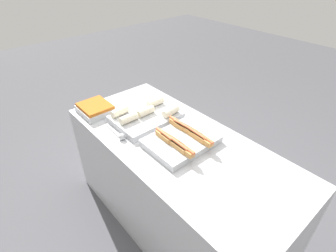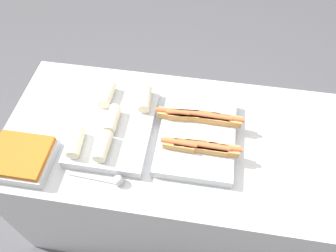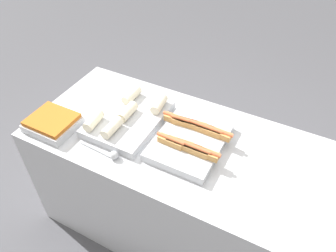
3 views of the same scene
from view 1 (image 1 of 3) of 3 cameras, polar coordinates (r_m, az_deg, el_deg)
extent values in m
plane|color=#4C4C51|center=(2.46, 1.67, -19.33)|extent=(12.00, 12.00, 0.00)
cube|color=#B7BABF|center=(2.13, 1.86, -12.53)|extent=(1.82, 0.81, 0.85)
cube|color=#B7BABF|center=(1.81, 2.85, -3.31)|extent=(0.35, 0.46, 0.05)
cube|color=tan|center=(1.75, 0.39, -2.88)|extent=(0.15, 0.05, 0.04)
cylinder|color=#CC6038|center=(1.74, 0.39, -2.35)|extent=(0.16, 0.03, 0.02)
cube|color=tan|center=(1.72, 1.43, -3.66)|extent=(0.15, 0.05, 0.04)
cylinder|color=#CC6038|center=(1.71, 1.44, -3.12)|extent=(0.16, 0.03, 0.02)
cube|color=tan|center=(1.79, 6.44, -2.20)|extent=(0.14, 0.05, 0.04)
cylinder|color=#CC6038|center=(1.78, 6.48, -1.68)|extent=(0.16, 0.03, 0.02)
cube|color=tan|center=(1.87, 3.17, -0.16)|extent=(0.15, 0.06, 0.04)
cylinder|color=#CC6038|center=(1.86, 3.19, 0.35)|extent=(0.17, 0.04, 0.02)
cube|color=tan|center=(1.69, 2.43, -4.45)|extent=(0.14, 0.05, 0.04)
cylinder|color=#CC6038|center=(1.68, 2.44, -3.92)|extent=(0.16, 0.03, 0.02)
cube|color=tan|center=(1.85, 4.40, -0.80)|extent=(0.15, 0.06, 0.04)
cylinder|color=#CC6038|center=(1.83, 4.43, -0.29)|extent=(0.16, 0.03, 0.02)
cube|color=tan|center=(1.67, 3.68, -5.23)|extent=(0.14, 0.04, 0.04)
cylinder|color=#CC6038|center=(1.65, 3.70, -4.70)|extent=(0.16, 0.02, 0.02)
cube|color=tan|center=(1.90, 2.11, 0.49)|extent=(0.14, 0.04, 0.04)
cylinder|color=#CC6038|center=(1.89, 2.12, 0.99)|extent=(0.16, 0.02, 0.02)
cube|color=tan|center=(1.82, 5.39, -1.46)|extent=(0.14, 0.05, 0.04)
cylinder|color=#CC6038|center=(1.81, 5.43, -0.94)|extent=(0.16, 0.02, 0.02)
cube|color=tan|center=(1.78, -0.82, -2.26)|extent=(0.15, 0.05, 0.04)
cylinder|color=#CC6038|center=(1.76, -0.83, -1.73)|extent=(0.16, 0.03, 0.02)
cube|color=tan|center=(1.76, 7.81, -2.98)|extent=(0.15, 0.05, 0.04)
cylinder|color=#CC6038|center=(1.75, 7.86, -2.46)|extent=(0.16, 0.03, 0.02)
cube|color=#B7BABF|center=(2.06, -4.80, 1.89)|extent=(0.37, 0.50, 0.05)
cylinder|color=beige|center=(1.96, -8.53, 1.65)|extent=(0.06, 0.14, 0.06)
cylinder|color=beige|center=(2.06, -10.47, 3.10)|extent=(0.07, 0.15, 0.06)
cylinder|color=beige|center=(2.03, 0.62, 3.20)|extent=(0.07, 0.15, 0.06)
cylinder|color=beige|center=(2.15, -2.80, 5.20)|extent=(0.06, 0.14, 0.06)
cylinder|color=beige|center=(2.03, -4.96, 3.16)|extent=(0.06, 0.14, 0.06)
cube|color=#B7BABF|center=(2.23, -15.48, 3.41)|extent=(0.28, 0.24, 0.05)
cube|color=#B7601E|center=(2.21, -15.62, 4.23)|extent=(0.25, 0.22, 0.02)
cylinder|color=#B2B5BA|center=(1.97, -11.75, -1.22)|extent=(0.23, 0.02, 0.01)
sphere|color=#B2B5BA|center=(1.88, -10.03, -2.31)|extent=(0.05, 0.05, 0.05)
camera|label=2|loc=(1.04, -44.00, 36.42)|focal=35.00mm
camera|label=3|loc=(0.59, -73.87, 30.89)|focal=35.00mm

